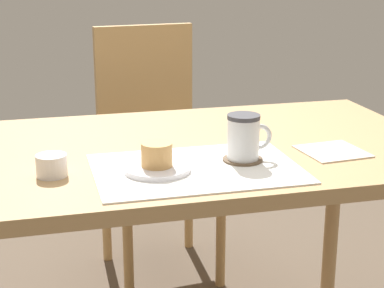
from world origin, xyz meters
name	(u,v)px	position (x,y,z in m)	size (l,w,h in m)	color
dining_table	(196,173)	(0.00, 0.00, 0.65)	(1.27, 0.77, 0.73)	tan
wooden_chair	(154,142)	(0.04, 0.77, 0.51)	(0.46, 0.46, 0.95)	tan
placemat	(196,169)	(-0.05, -0.19, 0.73)	(0.47, 0.33, 0.00)	white
pastry_plate	(157,168)	(-0.14, -0.19, 0.74)	(0.15, 0.15, 0.01)	white
pastry	(157,155)	(-0.14, -0.19, 0.77)	(0.07, 0.07, 0.05)	#E0A860
coffee_coaster	(243,159)	(0.07, -0.17, 0.74)	(0.10, 0.10, 0.01)	brown
coffee_mug	(244,137)	(0.08, -0.17, 0.79)	(0.11, 0.08, 0.11)	white
paper_napkin	(332,151)	(0.32, -0.15, 0.73)	(0.15, 0.15, 0.00)	silver
sugar_bowl	(52,165)	(-0.38, -0.15, 0.76)	(0.07, 0.07, 0.05)	white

